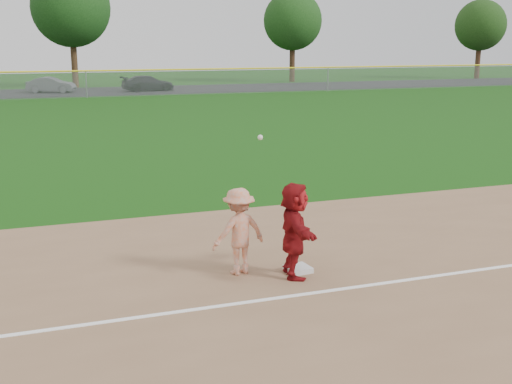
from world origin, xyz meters
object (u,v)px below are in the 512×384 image
object	(u,v)px
first_base	(298,269)
base_runner	(294,230)
car_mid	(51,85)
car_right	(148,83)

from	to	relation	value
first_base	base_runner	xyz separation A→B (m)	(-0.16, -0.18, 0.83)
car_mid	car_right	distance (m)	7.90
first_base	car_mid	distance (m)	45.67
base_runner	car_mid	distance (m)	45.84
first_base	car_right	world-z (taller)	car_right
base_runner	car_right	world-z (taller)	base_runner
first_base	car_mid	bearing A→B (deg)	93.44
base_runner	car_mid	world-z (taller)	base_runner
base_runner	car_right	distance (m)	45.25
car_mid	car_right	size ratio (longest dim) A/B	0.86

